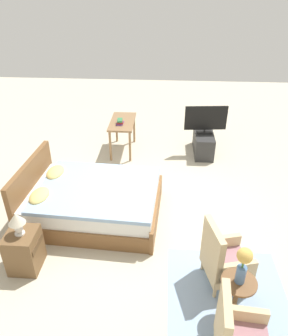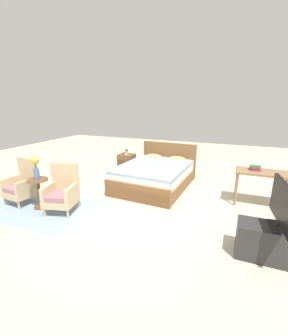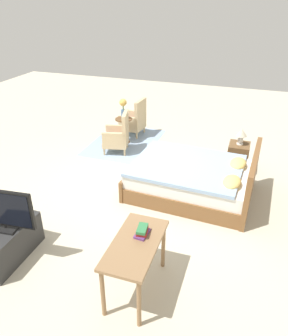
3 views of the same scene
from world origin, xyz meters
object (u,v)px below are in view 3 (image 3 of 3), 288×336
Objects in this scene: side_table at (124,128)px; nightstand at (238,158)px; armchair_by_window_left at (134,121)px; tv_flatscreen at (1,209)px; bed at (194,179)px; tv_stand at (10,243)px; armchair_by_window_right at (118,136)px; table_lamp at (241,134)px; book_stack at (142,231)px; flower_vase at (123,107)px; vanity_desk at (135,250)px.

side_table is 2.78m from nightstand.
armchair_by_window_left is 4.70m from tv_flatscreen.
bed is 2.42× the size of tv_flatscreen.
bed is at bearing 139.72° from tv_stand.
armchair_by_window_right reaches higher than table_lamp.
armchair_by_window_right is at bearing 7.85° from side_table.
side_table is at bearing -7.88° from armchair_by_window_left.
tv_flatscreen is at bearing -83.52° from book_stack.
nightstand is (1.12, 2.64, -0.09)m from armchair_by_window_left.
table_lamp is (-1.15, 0.67, 0.51)m from bed.
tv_flatscreen is (3.56, -2.71, -0.00)m from table_lamp.
side_table is (-1.74, -2.04, 0.08)m from bed.
bed is at bearing -30.34° from table_lamp.
armchair_by_window_right is 2.67m from table_lamp.
flower_vase is 0.50× the size of tv_stand.
tv_flatscreen is at bearing -0.89° from armchair_by_window_left.
table_lamp reaches higher than book_stack.
bed is at bearing 49.48° from flower_vase.
bed is at bearing 174.38° from vanity_desk.
side_table is 0.63× the size of tv_stand.
side_table is (0.53, -0.07, -0.00)m from armchair_by_window_left.
tv_flatscreen is at bearing -40.25° from bed.
armchair_by_window_left is 1.00× the size of armchair_by_window_right.
bed is 3.64× the size of side_table.
nightstand is at bearing 165.32° from book_stack.
armchair_by_window_right is at bearing -121.85° from bed.
vanity_desk reaches higher than tv_stand.
vanity_desk is at bearing -5.62° from bed.
flower_vase is (-0.52, -0.07, 0.51)m from armchair_by_window_right.
tv_flatscreen reaches higher than nightstand.
bed is at bearing 58.15° from armchair_by_window_right.
table_lamp is 4.47m from tv_flatscreen.
table_lamp is (0.59, 2.71, -0.09)m from flower_vase.
armchair_by_window_right is 0.88× the size of vanity_desk.
flower_vase reaches higher than vanity_desk.
book_stack is at bearing 170.38° from vanity_desk.
flower_vase is (0.53, -0.07, 0.51)m from armchair_by_window_left.
flower_vase is 4.20m from tv_stand.
side_table is at bearing -130.52° from bed.
flower_vase is at bearing -102.33° from table_lamp.
table_lamp is 0.34× the size of tv_stand.
bed is 2.39× the size of armchair_by_window_right.
bed is 1.33m from nightstand.
tv_flatscreen is at bearing -88.55° from vanity_desk.
book_stack is (3.94, 1.83, -0.12)m from flower_vase.
book_stack is at bearing -5.32° from bed.
side_table is at bearing -102.33° from table_lamp.
armchair_by_window_right is 1.93× the size of flower_vase.
armchair_by_window_right is 3.63m from tv_stand.
tv_flatscreen reaches higher than book_stack.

